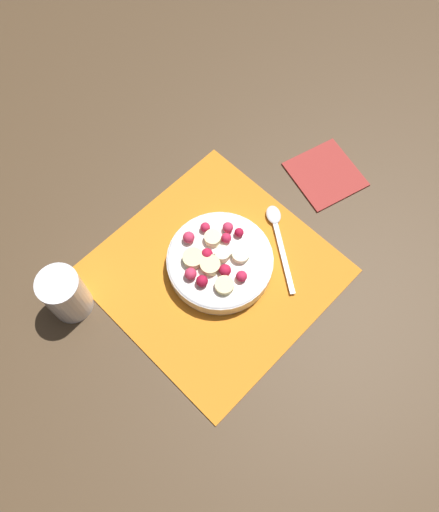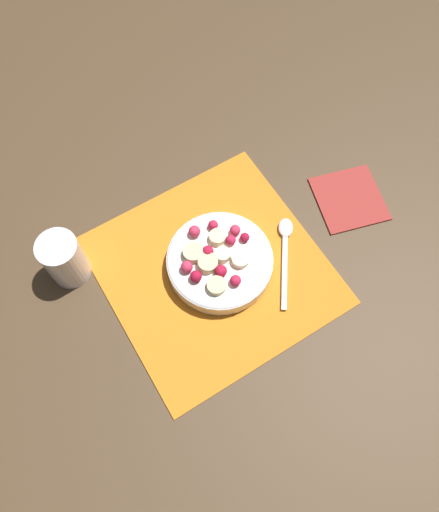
% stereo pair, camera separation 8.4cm
% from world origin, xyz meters
% --- Properties ---
extents(ground_plane, '(3.00, 3.00, 0.00)m').
position_xyz_m(ground_plane, '(0.00, 0.00, 0.00)').
color(ground_plane, '#4C3823').
extents(placemat, '(0.37, 0.36, 0.01)m').
position_xyz_m(placemat, '(0.00, 0.00, 0.00)').
color(placemat, orange).
rests_on(placemat, ground_plane).
extents(fruit_bowl, '(0.18, 0.18, 0.05)m').
position_xyz_m(fruit_bowl, '(0.00, -0.01, 0.03)').
color(fruit_bowl, white).
rests_on(fruit_bowl, placemat).
extents(spoon, '(0.15, 0.12, 0.01)m').
position_xyz_m(spoon, '(-0.03, -0.13, 0.01)').
color(spoon, silver).
rests_on(spoon, placemat).
extents(drinking_glass, '(0.07, 0.07, 0.10)m').
position_xyz_m(drinking_glass, '(0.13, 0.21, 0.05)').
color(drinking_glass, white).
rests_on(drinking_glass, ground_plane).
extents(napkin, '(0.15, 0.15, 0.01)m').
position_xyz_m(napkin, '(-0.01, -0.29, 0.00)').
color(napkin, '#A3332D').
rests_on(napkin, ground_plane).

